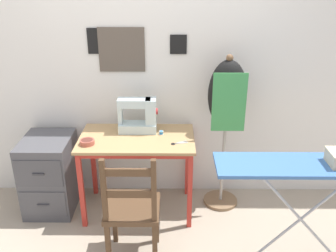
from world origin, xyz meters
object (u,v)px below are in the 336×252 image
ironing_board (309,170)px  fabric_bowl (87,142)px  sewing_machine (140,116)px  thread_spool_near_machine (161,133)px  wooden_chair (132,210)px  filing_cabinet (50,174)px  scissors (177,143)px  dress_form (227,102)px

ironing_board → fabric_bowl: bearing=160.5°
sewing_machine → fabric_bowl: sewing_machine is taller
fabric_bowl → thread_spool_near_machine: bearing=18.5°
wooden_chair → filing_cabinet: wooden_chair is taller
scissors → filing_cabinet: scissors is taller
fabric_bowl → thread_spool_near_machine: size_ratio=2.98×
thread_spool_near_machine → filing_cabinet: (-1.02, -0.03, -0.40)m
fabric_bowl → sewing_machine: bearing=32.2°
fabric_bowl → wooden_chair: (0.41, -0.51, -0.31)m
fabric_bowl → wooden_chair: wooden_chair is taller
scissors → wooden_chair: 0.69m
thread_spool_near_machine → dress_form: dress_form is taller
sewing_machine → scissors: (0.32, -0.24, -0.14)m
sewing_machine → scissors: bearing=-37.1°
filing_cabinet → dress_form: (1.58, 0.08, 0.67)m
wooden_chair → filing_cabinet: size_ratio=1.35×
ironing_board → thread_spool_near_machine: bearing=142.5°
sewing_machine → filing_cabinet: (-0.83, -0.09, -0.53)m
dress_form → thread_spool_near_machine: bearing=-175.5°
sewing_machine → wooden_chair: size_ratio=0.37×
fabric_bowl → dress_form: size_ratio=0.08×
sewing_machine → wooden_chair: sewing_machine is taller
dress_form → ironing_board: bearing=-61.2°
filing_cabinet → scissors: bearing=-7.6°
scissors → dress_form: dress_form is taller
scissors → wooden_chair: size_ratio=0.15×
wooden_chair → ironing_board: (1.22, -0.07, 0.39)m
sewing_machine → ironing_board: 1.47m
scissors → ironing_board: bearing=-34.0°
filing_cabinet → thread_spool_near_machine: bearing=1.8°
scissors → wooden_chair: wooden_chair is taller
sewing_machine → dress_form: bearing=-1.2°
fabric_bowl → thread_spool_near_machine: fabric_bowl is taller
dress_form → filing_cabinet: bearing=-177.3°
wooden_chair → sewing_machine: bearing=89.4°
sewing_machine → ironing_board: (1.21, -0.84, -0.05)m
fabric_bowl → wooden_chair: bearing=-50.9°
fabric_bowl → filing_cabinet: size_ratio=0.17×
scissors → thread_spool_near_machine: size_ratio=3.52×
scissors → thread_spool_near_machine: thread_spool_near_machine is taller
fabric_bowl → filing_cabinet: (-0.41, 0.17, -0.41)m
dress_form → ironing_board: dress_form is taller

